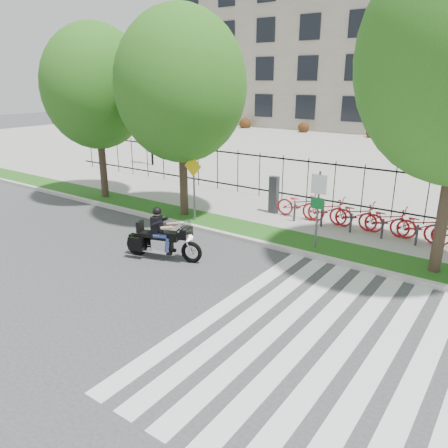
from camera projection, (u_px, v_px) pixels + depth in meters
The scene contains 14 objects.
ground at pixel (159, 284), 11.95m from camera, with size 120.00×120.00×0.00m, color #363739.
curb at pixel (242, 239), 15.09m from camera, with size 60.00×0.20×0.15m, color beige.
grass_verge at pixel (255, 232), 15.75m from camera, with size 60.00×1.50×0.15m, color #204C13.
sidewalk at pixel (287, 215), 17.67m from camera, with size 60.00×3.50×0.15m, color #A4A199.
plaza at pixel (402, 156), 31.22m from camera, with size 80.00×34.00×0.10m, color #A4A199.
crosswalk_stripes at pixel (325, 342), 9.29m from camera, with size 5.70×8.00×0.01m, color silver, non-canonical shape.
iron_fence at pixel (308, 181), 18.68m from camera, with size 30.00×0.06×2.00m, color black, non-canonical shape.
lamp_post_left at pixel (150, 115), 26.81m from camera, with size 1.06×0.70×4.25m.
street_tree_0 at pixel (96, 87), 18.66m from camera, with size 4.57×4.57×7.47m.
street_tree_1 at pixel (181, 86), 15.99m from camera, with size 4.88×4.88×7.74m.
bike_share_station at pixel (386, 220), 15.12m from camera, with size 8.98×0.89×1.50m.
sign_pole_regulatory at pixel (318, 200), 13.55m from camera, with size 0.50×0.09×2.50m.
sign_pole_warning at pixel (194, 180), 16.31m from camera, with size 0.78×0.09×2.49m.
motorcycle_rider at pixel (163, 238), 13.42m from camera, with size 2.51×1.16×1.99m.
Camera 1 is at (7.73, -7.77, 5.34)m, focal length 35.00 mm.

